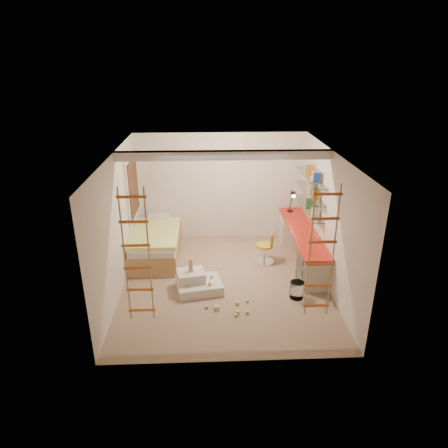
{
  "coord_description": "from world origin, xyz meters",
  "views": [
    {
      "loc": [
        -0.32,
        -6.93,
        4.18
      ],
      "look_at": [
        0.0,
        0.3,
        1.15
      ],
      "focal_mm": 32.0,
      "sensor_mm": 36.0,
      "label": 1
    }
  ],
  "objects_px": {
    "play_platform": "(197,283)",
    "swivel_chair": "(265,252)",
    "bed": "(156,243)",
    "desk": "(301,244)"
  },
  "relations": [
    {
      "from": "desk",
      "to": "bed",
      "type": "xyz_separation_m",
      "value": [
        -3.2,
        0.36,
        -0.07
      ]
    },
    {
      "from": "desk",
      "to": "swivel_chair",
      "type": "relative_size",
      "value": 3.92
    },
    {
      "from": "desk",
      "to": "bed",
      "type": "bearing_deg",
      "value": 173.51
    },
    {
      "from": "bed",
      "to": "swivel_chair",
      "type": "distance_m",
      "value": 2.44
    },
    {
      "from": "swivel_chair",
      "to": "desk",
      "type": "bearing_deg",
      "value": 3.88
    },
    {
      "from": "bed",
      "to": "swivel_chair",
      "type": "height_order",
      "value": "swivel_chair"
    },
    {
      "from": "play_platform",
      "to": "swivel_chair",
      "type": "bearing_deg",
      "value": 35.27
    },
    {
      "from": "swivel_chair",
      "to": "play_platform",
      "type": "distance_m",
      "value": 1.81
    },
    {
      "from": "desk",
      "to": "bed",
      "type": "distance_m",
      "value": 3.22
    },
    {
      "from": "bed",
      "to": "desk",
      "type": "bearing_deg",
      "value": -6.49
    }
  ]
}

